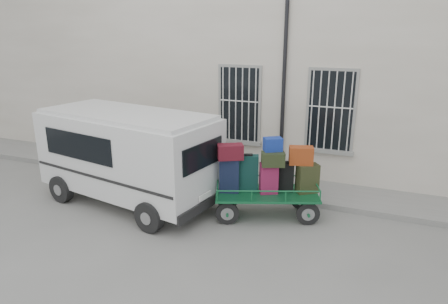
% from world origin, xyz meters
% --- Properties ---
extents(ground, '(80.00, 80.00, 0.00)m').
position_xyz_m(ground, '(0.00, 0.00, 0.00)').
color(ground, slate).
rests_on(ground, ground).
extents(building, '(24.00, 5.15, 6.00)m').
position_xyz_m(building, '(0.00, 5.50, 3.00)').
color(building, '#BFB5A3').
rests_on(building, ground).
extents(sidewalk, '(24.00, 1.70, 0.15)m').
position_xyz_m(sidewalk, '(0.00, 2.20, 0.07)').
color(sidewalk, gray).
rests_on(sidewalk, ground).
extents(luggage_cart, '(2.91, 1.92, 2.00)m').
position_xyz_m(luggage_cart, '(1.24, 0.42, 1.01)').
color(luggage_cart, black).
rests_on(luggage_cart, ground).
extents(van, '(5.12, 2.87, 2.44)m').
position_xyz_m(van, '(-2.36, -0.08, 1.40)').
color(van, silver).
rests_on(van, ground).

